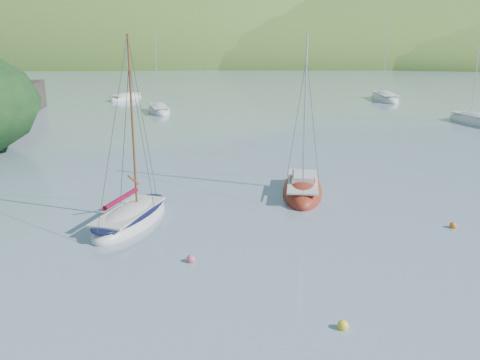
{
  "coord_description": "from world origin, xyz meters",
  "views": [
    {
      "loc": [
        1.66,
        -17.98,
        10.01
      ],
      "look_at": [
        0.6,
        8.0,
        2.6
      ],
      "focal_mm": 40.0,
      "sensor_mm": 36.0,
      "label": 1
    }
  ],
  "objects_px": {
    "daysailer_white": "(130,219)",
    "sloop_red": "(302,190)",
    "distant_sloop_b": "(385,99)",
    "distant_sloop_c": "(126,99)",
    "distant_sloop_a": "(159,111)",
    "distant_sloop_d": "(477,122)"
  },
  "relations": [
    {
      "from": "distant_sloop_a",
      "to": "daysailer_white",
      "type": "bearing_deg",
      "value": -100.19
    },
    {
      "from": "daysailer_white",
      "to": "sloop_red",
      "type": "relative_size",
      "value": 0.99
    },
    {
      "from": "distant_sloop_b",
      "to": "distant_sloop_d",
      "type": "bearing_deg",
      "value": -78.07
    },
    {
      "from": "distant_sloop_c",
      "to": "distant_sloop_b",
      "type": "bearing_deg",
      "value": 26.11
    },
    {
      "from": "distant_sloop_b",
      "to": "distant_sloop_a",
      "type": "bearing_deg",
      "value": -161.56
    },
    {
      "from": "distant_sloop_a",
      "to": "distant_sloop_c",
      "type": "height_order",
      "value": "distant_sloop_a"
    },
    {
      "from": "distant_sloop_b",
      "to": "sloop_red",
      "type": "bearing_deg",
      "value": -112.41
    },
    {
      "from": "distant_sloop_b",
      "to": "distant_sloop_c",
      "type": "relative_size",
      "value": 1.34
    },
    {
      "from": "distant_sloop_c",
      "to": "distant_sloop_a",
      "type": "bearing_deg",
      "value": -34.47
    },
    {
      "from": "distant_sloop_c",
      "to": "distant_sloop_d",
      "type": "relative_size",
      "value": 0.8
    },
    {
      "from": "daysailer_white",
      "to": "distant_sloop_b",
      "type": "xyz_separation_m",
      "value": [
        24.62,
        51.32,
        -0.03
      ]
    },
    {
      "from": "distant_sloop_b",
      "to": "daysailer_white",
      "type": "bearing_deg",
      "value": -119.74
    },
    {
      "from": "sloop_red",
      "to": "distant_sloop_a",
      "type": "bearing_deg",
      "value": 118.99
    },
    {
      "from": "distant_sloop_a",
      "to": "distant_sloop_d",
      "type": "distance_m",
      "value": 36.67
    },
    {
      "from": "distant_sloop_a",
      "to": "distant_sloop_d",
      "type": "xyz_separation_m",
      "value": [
        36.0,
        -6.95,
        0.02
      ]
    },
    {
      "from": "sloop_red",
      "to": "distant_sloop_c",
      "type": "bearing_deg",
      "value": 120.61
    },
    {
      "from": "sloop_red",
      "to": "distant_sloop_d",
      "type": "distance_m",
      "value": 33.27
    },
    {
      "from": "daysailer_white",
      "to": "distant_sloop_a",
      "type": "distance_m",
      "value": 39.13
    },
    {
      "from": "sloop_red",
      "to": "distant_sloop_c",
      "type": "relative_size",
      "value": 1.13
    },
    {
      "from": "daysailer_white",
      "to": "distant_sloop_d",
      "type": "xyz_separation_m",
      "value": [
        30.24,
        31.75,
        -0.04
      ]
    },
    {
      "from": "distant_sloop_a",
      "to": "distant_sloop_b",
      "type": "bearing_deg",
      "value": 3.9
    },
    {
      "from": "distant_sloop_c",
      "to": "sloop_red",
      "type": "bearing_deg",
      "value": -38.79
    }
  ]
}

